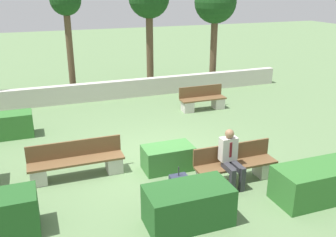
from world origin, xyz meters
name	(u,v)px	position (x,y,z in m)	size (l,w,h in m)	color
ground_plane	(161,159)	(0.00, 0.00, 0.00)	(60.00, 60.00, 0.00)	#607F51
perimeter_wall	(113,90)	(0.00, 5.77, 0.35)	(14.61, 0.30, 0.70)	beige
bench_front	(235,167)	(1.23, -1.63, 0.32)	(1.95, 0.48, 0.83)	brown
bench_left_side	(77,163)	(-2.16, -0.18, 0.33)	(2.20, 0.49, 0.83)	brown
bench_right_side	(203,101)	(2.74, 3.32, 0.31)	(1.67, 0.49, 0.83)	brown
person_seated_man	(231,156)	(1.01, -1.77, 0.71)	(0.38, 0.64, 1.30)	#333338
hedge_block_near_left	(188,205)	(-0.43, -2.78, 0.38)	(1.61, 0.86, 0.76)	#235623
hedge_block_near_right	(168,158)	(-0.03, -0.57, 0.30)	(1.21, 0.69, 0.60)	#3D7A38
hedge_block_mid_right	(321,182)	(2.53, -2.91, 0.37)	(2.02, 0.87, 0.74)	#33702D
suitcase	(179,187)	(-0.28, -1.90, 0.27)	(0.37, 0.22, 0.73)	#282D42
tree_center_left	(66,6)	(-1.42, 6.70, 3.49)	(1.17, 1.17, 4.31)	brown
tree_center_right	(149,0)	(2.05, 7.37, 3.63)	(1.72, 1.72, 4.61)	brown
tree_rightmost	(215,4)	(4.83, 6.72, 3.46)	(1.81, 1.81, 4.45)	brown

